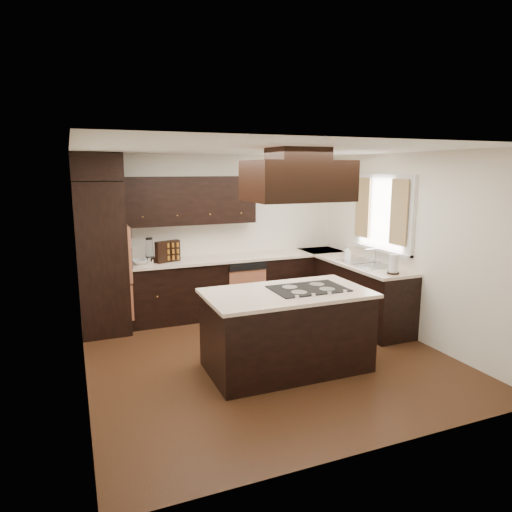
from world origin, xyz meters
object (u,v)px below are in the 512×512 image
at_px(island, 286,332).
at_px(oven_column, 102,258).
at_px(range_hood, 297,181).
at_px(spice_rack, 168,251).

bearing_deg(island, oven_column, 131.66).
height_order(oven_column, range_hood, range_hood).
xyz_separation_m(island, range_hood, (0.03, -0.16, 1.72)).
bearing_deg(range_hood, oven_column, 129.74).
distance_m(range_hood, spice_rack, 2.73).
bearing_deg(oven_column, range_hood, -50.26).
bearing_deg(spice_rack, range_hood, -89.15).
bearing_deg(range_hood, island, 99.36).
bearing_deg(oven_column, spice_rack, 4.17).
relative_size(oven_column, range_hood, 2.02).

